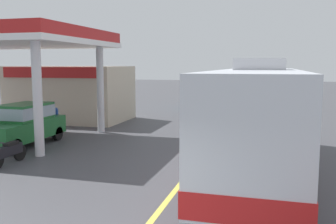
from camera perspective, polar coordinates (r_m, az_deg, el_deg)
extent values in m
plane|color=#424247|center=(24.86, 9.55, -1.01)|extent=(120.00, 120.00, 0.00)
cube|color=#D8CC4C|center=(19.95, 8.03, -2.97)|extent=(0.16, 50.00, 0.01)
cube|color=silver|center=(12.45, 13.45, -0.48)|extent=(2.50, 11.00, 2.90)
cube|color=red|center=(12.64, 13.30, -5.43)|extent=(2.54, 11.04, 0.56)
cube|color=#8C9EAD|center=(6.99, 11.88, -1.73)|extent=(2.30, 0.10, 1.40)
cube|color=#8C9EAD|center=(12.50, 7.68, 1.76)|extent=(0.06, 9.35, 1.10)
cube|color=#8C9EAD|center=(12.42, 19.37, 1.38)|extent=(0.06, 9.35, 1.10)
cube|color=white|center=(6.93, 12.04, 4.01)|extent=(1.75, 0.08, 0.32)
cube|color=#B2B2B7|center=(13.34, 13.82, 7.03)|extent=(1.60, 2.80, 0.36)
cylinder|color=black|center=(9.08, 5.11, -12.08)|extent=(0.30, 1.00, 1.00)
cylinder|color=black|center=(8.97, 19.42, -12.70)|extent=(0.30, 1.00, 1.00)
cylinder|color=black|center=(15.99, 9.81, -3.72)|extent=(0.30, 1.00, 1.00)
cylinder|color=black|center=(15.93, 17.72, -3.99)|extent=(0.30, 1.00, 1.00)
cube|color=#B21E1E|center=(19.46, -24.01, 10.56)|extent=(9.00, 7.00, 0.50)
cube|color=white|center=(19.44, -23.95, 9.48)|extent=(9.10, 7.10, 0.24)
cylinder|color=silver|center=(15.08, -19.15, 2.24)|extent=(0.36, 0.36, 4.60)
cylinder|color=silver|center=(19.74, -10.22, 3.59)|extent=(0.36, 0.36, 4.60)
cube|color=red|center=(19.61, -23.40, -1.46)|extent=(0.70, 0.60, 1.50)
cube|color=beige|center=(24.60, -14.43, 2.76)|extent=(7.00, 4.40, 3.40)
cube|color=#B21E1E|center=(22.63, -17.37, 5.72)|extent=(6.30, 0.10, 0.60)
cube|color=#1E602D|center=(17.39, -21.15, -2.49)|extent=(1.70, 4.20, 0.80)
cube|color=#1E602D|center=(17.45, -20.87, 0.05)|extent=(1.50, 2.31, 0.70)
cube|color=#8C9EAD|center=(17.45, -20.87, 0.05)|extent=(1.53, 2.35, 0.49)
cylinder|color=black|center=(15.84, -22.13, -4.91)|extent=(0.20, 0.64, 0.64)
cylinder|color=black|center=(19.09, -20.22, -2.84)|extent=(0.20, 0.64, 0.64)
cylinder|color=black|center=(18.26, -16.39, -3.13)|extent=(0.20, 0.64, 0.64)
cube|color=teal|center=(30.93, 5.70, 3.23)|extent=(2.00, 6.00, 2.10)
cube|color=#8C9EAD|center=(30.91, 5.71, 3.97)|extent=(2.04, 5.10, 0.80)
cube|color=#2D2D33|center=(28.01, 4.61, 1.10)|extent=(1.90, 0.16, 0.36)
cylinder|color=black|center=(29.23, 3.31, 1.04)|extent=(0.22, 0.76, 0.76)
cylinder|color=black|center=(28.91, 6.72, 0.93)|extent=(0.22, 0.76, 0.76)
cylinder|color=black|center=(33.13, 4.77, 1.75)|extent=(0.22, 0.76, 0.76)
cylinder|color=black|center=(32.85, 7.79, 1.66)|extent=(0.22, 0.76, 0.76)
cylinder|color=black|center=(14.88, -21.52, -5.72)|extent=(0.10, 0.60, 0.60)
cube|color=black|center=(14.38, -23.00, -5.41)|extent=(0.20, 1.30, 0.36)
cube|color=black|center=(14.45, -22.67, -4.44)|extent=(0.24, 0.60, 0.12)
cylinder|color=#33333F|center=(19.22, -17.15, -2.38)|extent=(0.14, 0.14, 0.82)
cylinder|color=#33333F|center=(19.13, -16.69, -2.41)|extent=(0.14, 0.14, 0.82)
cube|color=#3359B2|center=(19.07, -17.00, -0.29)|extent=(0.36, 0.22, 0.60)
sphere|color=tan|center=(19.02, -17.04, 1.00)|extent=(0.22, 0.22, 0.22)
cylinder|color=#3359B2|center=(19.20, -17.57, -0.41)|extent=(0.09, 0.09, 0.58)
cylinder|color=#3359B2|center=(18.96, -16.40, -0.46)|extent=(0.09, 0.09, 0.58)
cube|color=maroon|center=(31.10, 14.08, 1.83)|extent=(1.70, 4.20, 0.80)
cube|color=maroon|center=(31.24, 14.13, 3.24)|extent=(1.50, 2.31, 0.70)
cube|color=#8C9EAD|center=(31.24, 14.13, 3.24)|extent=(1.53, 2.35, 0.49)
cylinder|color=black|center=(29.67, 12.53, 0.86)|extent=(0.20, 0.64, 0.64)
cylinder|color=black|center=(29.64, 15.43, 0.76)|extent=(0.20, 0.64, 0.64)
cylinder|color=black|center=(32.66, 12.82, 1.41)|extent=(0.20, 0.64, 0.64)
cylinder|color=black|center=(32.62, 15.45, 1.32)|extent=(0.20, 0.64, 0.64)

